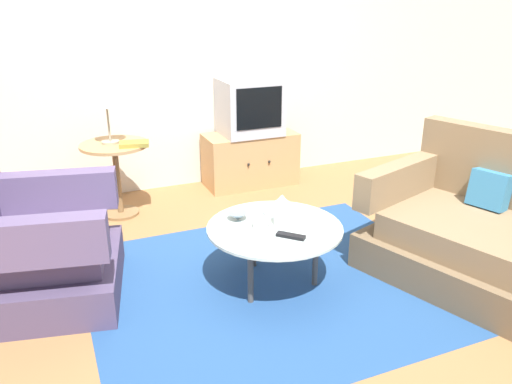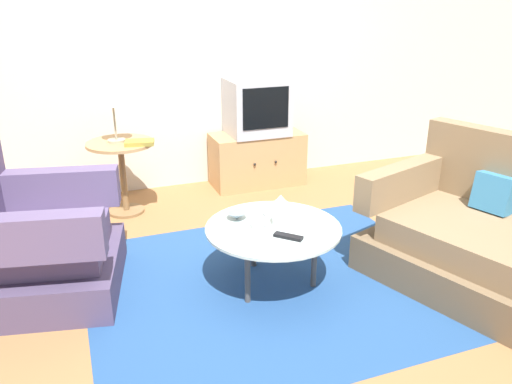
# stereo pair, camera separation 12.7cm
# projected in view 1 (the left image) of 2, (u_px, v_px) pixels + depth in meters

# --- Properties ---
(ground_plane) EXTENTS (16.00, 16.00, 0.00)m
(ground_plane) POSITION_uv_depth(u_px,v_px,m) (293.00, 289.00, 3.27)
(ground_plane) COLOR olive
(back_wall) EXTENTS (9.00, 0.12, 2.70)m
(back_wall) POSITION_uv_depth(u_px,v_px,m) (188.00, 42.00, 4.68)
(back_wall) COLOR beige
(back_wall) RESTS_ON ground
(area_rug) EXTENTS (2.32, 1.97, 0.00)m
(area_rug) POSITION_uv_depth(u_px,v_px,m) (274.00, 283.00, 3.34)
(area_rug) COLOR navy
(area_rug) RESTS_ON ground
(armchair) EXTENTS (1.03, 1.05, 0.97)m
(armchair) POSITION_uv_depth(u_px,v_px,m) (32.00, 249.00, 3.08)
(armchair) COLOR #4B3E5C
(armchair) RESTS_ON ground
(coffee_table) EXTENTS (0.85, 0.85, 0.41)m
(coffee_table) POSITION_uv_depth(u_px,v_px,m) (275.00, 231.00, 3.20)
(coffee_table) COLOR #B2C6C1
(coffee_table) RESTS_ON ground
(side_table) EXTENTS (0.55, 0.55, 0.63)m
(side_table) POSITION_uv_depth(u_px,v_px,m) (116.00, 164.00, 4.22)
(side_table) COLOR tan
(side_table) RESTS_ON ground
(tv_stand) EXTENTS (0.88, 0.44, 0.51)m
(tv_stand) POSITION_uv_depth(u_px,v_px,m) (250.00, 159.00, 4.99)
(tv_stand) COLOR tan
(tv_stand) RESTS_ON ground
(television) EXTENTS (0.55, 0.46, 0.52)m
(television) POSITION_uv_depth(u_px,v_px,m) (250.00, 107.00, 4.81)
(television) COLOR #B7B7BC
(television) RESTS_ON tv_stand
(table_lamp) EXTENTS (0.26, 0.26, 0.47)m
(table_lamp) POSITION_uv_depth(u_px,v_px,m) (106.00, 97.00, 4.02)
(table_lamp) COLOR #9E937A
(table_lamp) RESTS_ON side_table
(vase) EXTENTS (0.10, 0.10, 0.21)m
(vase) POSITION_uv_depth(u_px,v_px,m) (282.00, 211.00, 3.17)
(vase) COLOR white
(vase) RESTS_ON coffee_table
(mug) EXTENTS (0.12, 0.07, 0.08)m
(mug) POSITION_uv_depth(u_px,v_px,m) (260.00, 222.00, 3.15)
(mug) COLOR white
(mug) RESTS_ON coffee_table
(bowl) EXTENTS (0.13, 0.13, 0.05)m
(bowl) POSITION_uv_depth(u_px,v_px,m) (238.00, 216.00, 3.28)
(bowl) COLOR slate
(bowl) RESTS_ON coffee_table
(tv_remote_dark) EXTENTS (0.16, 0.16, 0.02)m
(tv_remote_dark) POSITION_uv_depth(u_px,v_px,m) (291.00, 236.00, 3.04)
(tv_remote_dark) COLOR black
(tv_remote_dark) RESTS_ON coffee_table
(tv_remote_silver) EXTENTS (0.15, 0.05, 0.02)m
(tv_remote_silver) POSITION_uv_depth(u_px,v_px,m) (274.00, 213.00, 3.37)
(tv_remote_silver) COLOR #B2B2B7
(tv_remote_silver) RESTS_ON coffee_table
(book) EXTENTS (0.25, 0.19, 0.03)m
(book) POSITION_uv_depth(u_px,v_px,m) (134.00, 144.00, 4.08)
(book) COLOR olive
(book) RESTS_ON side_table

